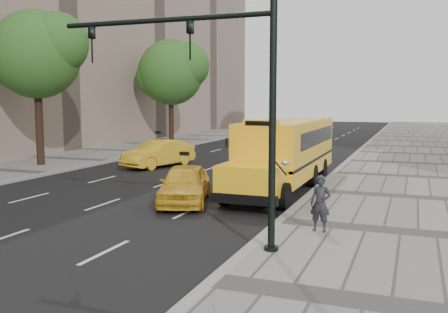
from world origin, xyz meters
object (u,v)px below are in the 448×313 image
(pedestrian, at_px, (320,204))
(traffic_signal, at_px, (219,93))
(school_bus, at_px, (287,148))
(taxi_near, at_px, (185,184))
(tree_b, at_px, (38,54))
(tree_c, at_px, (172,72))
(taxi_far, at_px, (159,154))

(pedestrian, bearing_deg, traffic_signal, -127.08)
(traffic_signal, bearing_deg, school_bus, 93.92)
(taxi_near, height_order, pedestrian, pedestrian)
(taxi_near, height_order, traffic_signal, traffic_signal)
(tree_b, bearing_deg, pedestrian, -26.80)
(tree_b, distance_m, school_bus, 15.69)
(tree_c, height_order, pedestrian, tree_c)
(taxi_far, xyz_separation_m, traffic_signal, (9.31, -13.84, 3.31))
(tree_b, xyz_separation_m, traffic_signal, (15.60, -11.26, -2.44))
(pedestrian, bearing_deg, taxi_near, 161.18)
(pedestrian, height_order, traffic_signal, traffic_signal)
(tree_b, relative_size, school_bus, 0.78)
(tree_c, height_order, taxi_far, tree_c)
(tree_b, distance_m, taxi_far, 8.90)
(pedestrian, bearing_deg, tree_b, 160.79)
(taxi_near, bearing_deg, taxi_far, 105.21)
(school_bus, height_order, traffic_signal, traffic_signal)
(tree_c, relative_size, taxi_near, 2.12)
(tree_b, xyz_separation_m, pedestrian, (17.83, -9.01, -5.56))
(taxi_far, distance_m, traffic_signal, 17.00)
(tree_c, bearing_deg, pedestrian, -55.31)
(traffic_signal, bearing_deg, pedestrian, 45.33)
(tree_b, bearing_deg, school_bus, -4.46)
(tree_c, relative_size, pedestrian, 5.61)
(tree_b, xyz_separation_m, school_bus, (14.91, -1.16, -4.77))
(taxi_far, bearing_deg, tree_c, 129.35)
(taxi_near, relative_size, pedestrian, 2.65)
(school_bus, height_order, taxi_far, school_bus)
(tree_b, distance_m, pedestrian, 20.73)
(tree_b, distance_m, taxi_near, 14.84)
(taxi_near, height_order, taxi_far, taxi_far)
(tree_c, xyz_separation_m, traffic_signal, (15.58, -27.99, -2.25))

